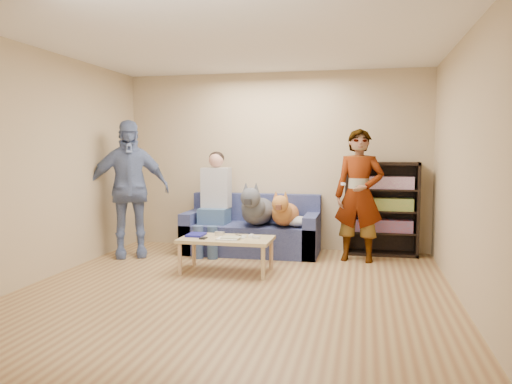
% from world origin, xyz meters
% --- Properties ---
extents(ground, '(5.00, 5.00, 0.00)m').
position_xyz_m(ground, '(0.00, 0.00, 0.00)').
color(ground, '#90633D').
rests_on(ground, ground).
extents(ceiling, '(5.00, 5.00, 0.00)m').
position_xyz_m(ceiling, '(0.00, 0.00, 2.60)').
color(ceiling, white).
rests_on(ceiling, ground).
extents(wall_back, '(4.50, 0.00, 4.50)m').
position_xyz_m(wall_back, '(0.00, 2.50, 1.30)').
color(wall_back, tan).
rests_on(wall_back, ground).
extents(wall_front, '(4.50, 0.00, 4.50)m').
position_xyz_m(wall_front, '(0.00, -2.50, 1.30)').
color(wall_front, tan).
rests_on(wall_front, ground).
extents(wall_left, '(0.00, 5.00, 5.00)m').
position_xyz_m(wall_left, '(-2.25, 0.00, 1.30)').
color(wall_left, tan).
rests_on(wall_left, ground).
extents(wall_right, '(0.00, 5.00, 5.00)m').
position_xyz_m(wall_right, '(2.25, 0.00, 1.30)').
color(wall_right, tan).
rests_on(wall_right, ground).
extents(blanket, '(0.40, 0.34, 0.14)m').
position_xyz_m(blanket, '(0.44, 1.90, 0.50)').
color(blanket, '#A9AAAE').
rests_on(blanket, sofa).
extents(person_standing_right, '(0.68, 0.49, 1.74)m').
position_xyz_m(person_standing_right, '(1.24, 1.86, 0.87)').
color(person_standing_right, gray).
rests_on(person_standing_right, ground).
extents(person_standing_left, '(1.18, 0.92, 1.87)m').
position_xyz_m(person_standing_left, '(-1.85, 1.47, 0.94)').
color(person_standing_left, '#788BC1').
rests_on(person_standing_left, ground).
extents(held_controller, '(0.07, 0.12, 0.03)m').
position_xyz_m(held_controller, '(1.04, 1.66, 1.03)').
color(held_controller, white).
rests_on(held_controller, person_standing_right).
extents(notebook_blue, '(0.20, 0.26, 0.03)m').
position_xyz_m(notebook_blue, '(-0.70, 0.94, 0.43)').
color(notebook_blue, navy).
rests_on(notebook_blue, coffee_table).
extents(papers, '(0.26, 0.20, 0.02)m').
position_xyz_m(papers, '(-0.25, 0.79, 0.43)').
color(papers, silver).
rests_on(papers, coffee_table).
extents(magazine, '(0.22, 0.17, 0.01)m').
position_xyz_m(magazine, '(-0.22, 0.81, 0.44)').
color(magazine, '#ABA989').
rests_on(magazine, coffee_table).
extents(camera_silver, '(0.11, 0.06, 0.05)m').
position_xyz_m(camera_silver, '(-0.42, 1.01, 0.45)').
color(camera_silver, silver).
rests_on(camera_silver, coffee_table).
extents(controller_a, '(0.04, 0.13, 0.03)m').
position_xyz_m(controller_a, '(-0.02, 0.99, 0.43)').
color(controller_a, white).
rests_on(controller_a, coffee_table).
extents(controller_b, '(0.09, 0.06, 0.03)m').
position_xyz_m(controller_b, '(0.06, 0.91, 0.43)').
color(controller_b, silver).
rests_on(controller_b, coffee_table).
extents(headphone_cup_a, '(0.07, 0.07, 0.02)m').
position_xyz_m(headphone_cup_a, '(-0.10, 0.87, 0.43)').
color(headphone_cup_a, white).
rests_on(headphone_cup_a, coffee_table).
extents(headphone_cup_b, '(0.07, 0.07, 0.02)m').
position_xyz_m(headphone_cup_b, '(-0.10, 0.95, 0.43)').
color(headphone_cup_b, silver).
rests_on(headphone_cup_b, coffee_table).
extents(pen_orange, '(0.13, 0.06, 0.01)m').
position_xyz_m(pen_orange, '(-0.32, 0.73, 0.42)').
color(pen_orange, '#C86C1C').
rests_on(pen_orange, coffee_table).
extents(pen_black, '(0.13, 0.08, 0.01)m').
position_xyz_m(pen_black, '(-0.18, 1.07, 0.42)').
color(pen_black, black).
rests_on(pen_black, coffee_table).
extents(wallet, '(0.07, 0.12, 0.02)m').
position_xyz_m(wallet, '(-0.55, 0.77, 0.43)').
color(wallet, black).
rests_on(wallet, coffee_table).
extents(sofa, '(1.90, 0.85, 0.82)m').
position_xyz_m(sofa, '(-0.25, 2.10, 0.28)').
color(sofa, '#515B93').
rests_on(sofa, ground).
extents(person_seated, '(0.40, 0.73, 1.47)m').
position_xyz_m(person_seated, '(-0.78, 1.97, 0.77)').
color(person_seated, '#456C97').
rests_on(person_seated, sofa).
extents(dog_gray, '(0.43, 1.26, 0.63)m').
position_xyz_m(dog_gray, '(-0.14, 1.89, 0.65)').
color(dog_gray, '#474A50').
rests_on(dog_gray, sofa).
extents(dog_tan, '(0.36, 1.14, 0.52)m').
position_xyz_m(dog_tan, '(0.25, 1.89, 0.61)').
color(dog_tan, '#BA7A38').
rests_on(dog_tan, sofa).
extents(coffee_table, '(1.10, 0.60, 0.42)m').
position_xyz_m(coffee_table, '(-0.30, 0.89, 0.37)').
color(coffee_table, tan).
rests_on(coffee_table, ground).
extents(bookshelf, '(1.00, 0.34, 1.30)m').
position_xyz_m(bookshelf, '(1.55, 2.33, 0.68)').
color(bookshelf, black).
rests_on(bookshelf, ground).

